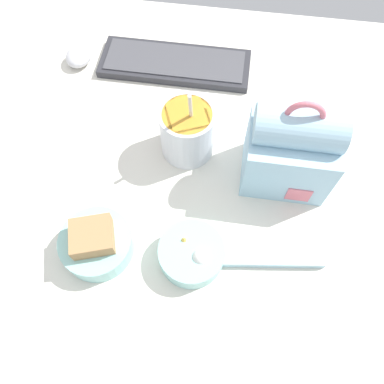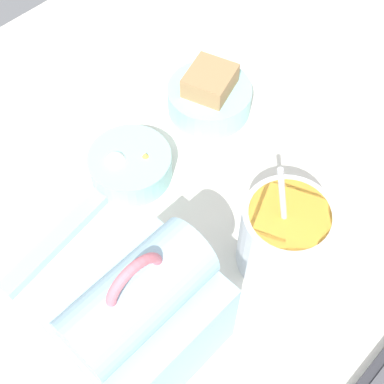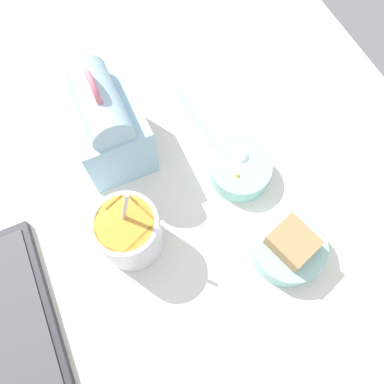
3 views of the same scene
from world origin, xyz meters
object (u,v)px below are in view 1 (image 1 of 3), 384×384
chopstick_case (268,260)px  bento_bowl_sandwich (96,243)px  keyboard (175,63)px  computer_mouse (79,56)px  bento_bowl_snacks (191,253)px  soup_cup (187,131)px  lunch_bag (290,150)px

chopstick_case → bento_bowl_sandwich: bearing=-176.5°
keyboard → computer_mouse: 23.16cm
bento_bowl_sandwich → computer_mouse: size_ratio=1.85×
keyboard → bento_bowl_snacks: bento_bowl_snacks is taller
keyboard → bento_bowl_sandwich: 47.63cm
bento_bowl_sandwich → computer_mouse: 48.44cm
bento_bowl_snacks → chopstick_case: bento_bowl_snacks is taller
soup_cup → bento_bowl_snacks: 24.27cm
keyboard → soup_cup: size_ratio=1.90×
soup_cup → bento_bowl_sandwich: 27.67cm
bento_bowl_snacks → soup_cup: bearing=100.1°
keyboard → chopstick_case: bearing=-61.6°
lunch_bag → computer_mouse: size_ratio=3.10×
bento_bowl_sandwich → bento_bowl_snacks: 17.07cm
bento_bowl_sandwich → chopstick_case: 30.97cm
computer_mouse → lunch_bag: bearing=-26.6°
computer_mouse → bento_bowl_snacks: bearing=-53.0°
keyboard → chopstick_case: (24.44, -45.27, -0.22)cm
keyboard → bento_bowl_sandwich: bearing=-97.7°
lunch_bag → soup_cup: lunch_bag is taller
soup_cup → chopstick_case: 29.22cm
soup_cup → bento_bowl_snacks: soup_cup is taller
chopstick_case → bento_bowl_snacks: bearing=-175.1°
lunch_bag → bento_bowl_snacks: 26.15cm
soup_cup → bento_bowl_sandwich: size_ratio=1.44×
keyboard → bento_bowl_snacks: (10.65, -46.45, 1.21)cm
keyboard → lunch_bag: lunch_bag is taller
soup_cup → bento_bowl_snacks: bearing=-79.9°
bento_bowl_snacks → computer_mouse: (-33.74, 44.75, -0.57)cm
lunch_bag → computer_mouse: bearing=153.4°
lunch_bag → keyboard: bearing=134.7°
lunch_bag → bento_bowl_sandwich: lunch_bag is taller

